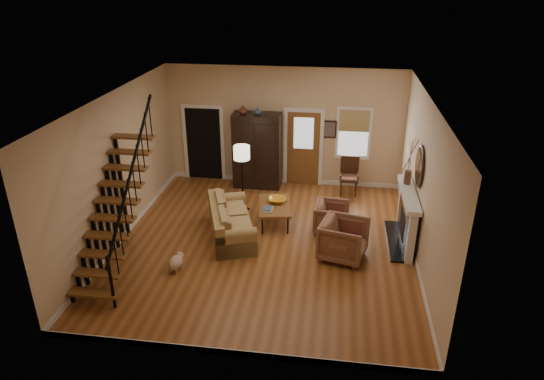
# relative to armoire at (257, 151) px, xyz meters

# --- Properties ---
(room) EXTENTS (7.00, 7.33, 3.30)m
(room) POSITION_rel_armoire_xyz_m (0.29, -1.39, 0.46)
(room) COLOR brown
(room) RESTS_ON ground
(staircase) EXTENTS (0.94, 2.80, 3.20)m
(staircase) POSITION_rel_armoire_xyz_m (-2.08, -4.45, 0.55)
(staircase) COLOR brown
(staircase) RESTS_ON ground
(fireplace) EXTENTS (0.33, 1.95, 2.30)m
(fireplace) POSITION_rel_armoire_xyz_m (3.83, -2.65, -0.31)
(fireplace) COLOR black
(fireplace) RESTS_ON ground
(armoire) EXTENTS (1.30, 0.60, 2.10)m
(armoire) POSITION_rel_armoire_xyz_m (0.00, 0.00, 0.00)
(armoire) COLOR black
(armoire) RESTS_ON ground
(vase_a) EXTENTS (0.24, 0.24, 0.25)m
(vase_a) POSITION_rel_armoire_xyz_m (-0.35, -0.10, 1.17)
(vase_a) COLOR #4C2619
(vase_a) RESTS_ON armoire
(vase_b) EXTENTS (0.20, 0.20, 0.21)m
(vase_b) POSITION_rel_armoire_xyz_m (0.05, -0.10, 1.16)
(vase_b) COLOR #334C60
(vase_b) RESTS_ON armoire
(sofa) EXTENTS (1.49, 2.22, 0.76)m
(sofa) POSITION_rel_armoire_xyz_m (-0.11, -2.91, -0.67)
(sofa) COLOR #A4834A
(sofa) RESTS_ON ground
(coffee_table) EXTENTS (0.93, 1.37, 0.49)m
(coffee_table) POSITION_rel_armoire_xyz_m (0.77, -2.13, -0.81)
(coffee_table) COLOR brown
(coffee_table) RESTS_ON ground
(bowl) EXTENTS (0.43, 0.43, 0.11)m
(bowl) POSITION_rel_armoire_xyz_m (0.82, -1.98, -0.51)
(bowl) COLOR orange
(bowl) RESTS_ON coffee_table
(books) EXTENTS (0.23, 0.32, 0.06)m
(books) POSITION_rel_armoire_xyz_m (0.65, -2.43, -0.54)
(books) COLOR beige
(books) RESTS_ON coffee_table
(armchair_left) EXTENTS (1.14, 1.12, 0.86)m
(armchair_left) POSITION_rel_armoire_xyz_m (2.42, -3.47, -0.62)
(armchair_left) COLOR brown
(armchair_left) RESTS_ON ground
(armchair_right) EXTENTS (0.84, 0.82, 0.71)m
(armchair_right) POSITION_rel_armoire_xyz_m (2.15, -2.35, -0.69)
(armchair_right) COLOR brown
(armchair_right) RESTS_ON ground
(floor_lamp) EXTENTS (0.49, 0.49, 1.74)m
(floor_lamp) POSITION_rel_armoire_xyz_m (-0.10, -1.61, -0.18)
(floor_lamp) COLOR black
(floor_lamp) RESTS_ON ground
(side_chair) EXTENTS (0.54, 0.54, 1.02)m
(side_chair) POSITION_rel_armoire_xyz_m (2.55, -0.20, -0.54)
(side_chair) COLOR #3A2112
(side_chair) RESTS_ON ground
(dog) EXTENTS (0.33, 0.49, 0.33)m
(dog) POSITION_rel_armoire_xyz_m (-0.94, -4.45, -0.88)
(dog) COLOR #D3AE90
(dog) RESTS_ON ground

